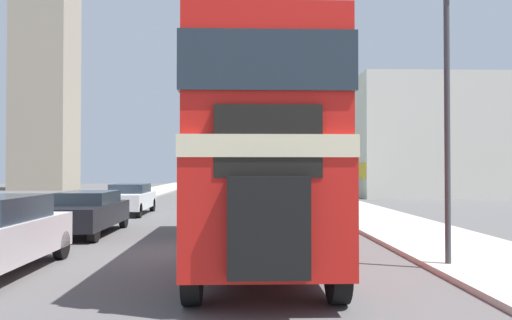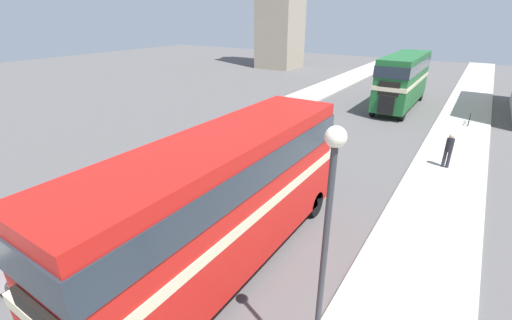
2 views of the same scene
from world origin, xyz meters
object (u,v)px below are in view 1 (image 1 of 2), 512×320
Objects in this scene: double_decker_bus at (256,146)px; bicycle_on_pavement at (328,193)px; bus_distant at (247,162)px; church_tower at (46,24)px; car_parked_far at (130,198)px; car_parked_mid at (87,212)px; street_lamp at (447,79)px; pedestrian_walking at (350,188)px.

bicycle_on_pavement is (5.58, 21.66, -2.16)m from double_decker_bus.
church_tower is at bearing 143.72° from bus_distant.
car_parked_mid is at bearing -88.44° from car_parked_far.
street_lamp reaches higher than bicycle_on_pavement.
street_lamp is (3.94, -1.93, 1.31)m from double_decker_bus.
street_lamp is at bearing -93.99° from bicycle_on_pavement.
car_parked_mid is 20.81m from bicycle_on_pavement.
church_tower is at bearing 117.59° from car_parked_far.
car_parked_mid is 2.56× the size of bicycle_on_pavement.
pedestrian_walking is (10.50, 1.36, 0.42)m from car_parked_far.
bicycle_on_pavement is at bearing 86.01° from street_lamp.
car_parked_mid is at bearing 143.46° from double_decker_bus.
street_lamp is (-1.64, -23.59, 3.47)m from bicycle_on_pavement.
street_lamp reaches higher than pedestrian_walking.
double_decker_bus is 2.42× the size of car_parked_mid.
street_lamp is (-1.10, -14.21, 2.80)m from pedestrian_walking.
street_lamp is at bearing -53.81° from car_parked_far.
church_tower reaches higher than bicycle_on_pavement.
car_parked_mid is 0.14× the size of church_tower.
street_lamp is at bearing -94.43° from pedestrian_walking.
bus_distant is 0.30× the size of church_tower.
double_decker_bus is 6.84m from car_parked_mid.
church_tower is (-20.38, 14.95, 14.35)m from bus_distant.
double_decker_bus is 1.86× the size of street_lamp.
car_parked_far is (-5.58, -13.37, -1.89)m from bus_distant.
pedestrian_walking is at bearing 67.70° from double_decker_bus.
car_parked_far is at bearing -112.64° from bus_distant.
car_parked_far is 35.85m from church_tower.
bus_distant is 5.40× the size of pedestrian_walking.
double_decker_bus is 22.47m from bicycle_on_pavement.
car_parked_mid is 1.07× the size of car_parked_far.
bus_distant is 1.68× the size of street_lamp.
bus_distant is 21.17m from car_parked_mid.
church_tower is (-24.20, 41.17, 13.02)m from street_lamp.
bus_distant is at bearing 112.31° from pedestrian_walking.
car_parked_mid is 7.01m from car_parked_far.
bicycle_on_pavement is (10.85, 17.75, -0.24)m from car_parked_mid.
car_parked_mid is at bearing -140.92° from pedestrian_walking.
street_lamp is 0.18× the size of church_tower.
bicycle_on_pavement is (11.04, 10.74, -0.25)m from car_parked_far.
car_parked_mid is 41.68m from church_tower.
car_parked_mid is 11.37m from street_lamp.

